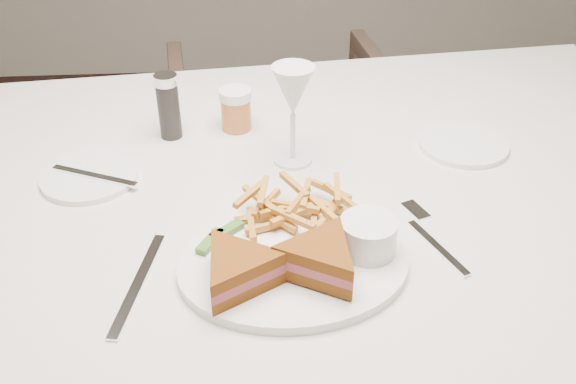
{
  "coord_description": "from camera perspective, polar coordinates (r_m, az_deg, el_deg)",
  "views": [
    {
      "loc": [
        0.05,
        -0.59,
        1.34
      ],
      "look_at": [
        0.11,
        0.2,
        0.8
      ],
      "focal_mm": 40.0,
      "sensor_mm": 36.0,
      "label": 1
    }
  ],
  "objects": [
    {
      "name": "table_setting",
      "position": [
        0.95,
        -0.27,
        -1.0
      ],
      "size": [
        0.82,
        0.58,
        0.18
      ],
      "color": "white",
      "rests_on": "table"
    },
    {
      "name": "table",
      "position": [
        1.28,
        -0.16,
        -14.65
      ],
      "size": [
        1.72,
        1.24,
        0.75
      ],
      "primitive_type": "cube",
      "rotation": [
        0.0,
        0.0,
        0.1
      ],
      "color": "silver",
      "rests_on": "ground"
    },
    {
      "name": "chair_far",
      "position": [
        1.98,
        -0.34,
        3.77
      ],
      "size": [
        0.71,
        0.68,
        0.67
      ],
      "primitive_type": "imported",
      "rotation": [
        0.0,
        0.0,
        3.25
      ],
      "color": "#47362B",
      "rests_on": "ground"
    }
  ]
}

